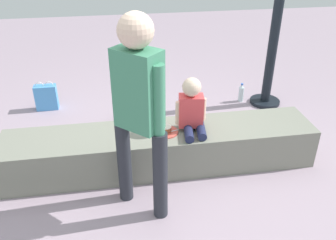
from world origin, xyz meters
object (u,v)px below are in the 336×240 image
(child_seated, at_px, (192,108))
(gift_bag, at_px, (46,97))
(cake_plate, at_px, (166,130))
(party_cup_red, at_px, (191,121))
(handbag_black_leather, at_px, (127,115))
(adult_standing, at_px, (139,102))
(water_bottle_far_side, at_px, (241,93))
(water_bottle_near_gift, at_px, (145,125))

(child_seated, bearing_deg, gift_bag, 136.70)
(child_seated, height_order, cake_plate, child_seated)
(party_cup_red, distance_m, handbag_black_leather, 0.71)
(handbag_black_leather, bearing_deg, adult_standing, -88.56)
(child_seated, distance_m, party_cup_red, 0.89)
(child_seated, bearing_deg, party_cup_red, 76.42)
(water_bottle_far_side, relative_size, party_cup_red, 2.22)
(adult_standing, relative_size, party_cup_red, 14.17)
(water_bottle_near_gift, height_order, party_cup_red, water_bottle_near_gift)
(gift_bag, relative_size, water_bottle_far_side, 1.46)
(child_seated, relative_size, handbag_black_leather, 1.63)
(water_bottle_far_side, bearing_deg, cake_plate, -133.55)
(adult_standing, distance_m, handbag_black_leather, 1.57)
(gift_bag, bearing_deg, party_cup_red, -22.43)
(gift_bag, distance_m, handbag_black_leather, 1.05)
(adult_standing, height_order, handbag_black_leather, adult_standing)
(party_cup_red, bearing_deg, gift_bag, 157.57)
(water_bottle_near_gift, xyz_separation_m, handbag_black_leather, (-0.17, 0.25, 0.01))
(adult_standing, bearing_deg, cake_plate, 61.51)
(cake_plate, height_order, handbag_black_leather, cake_plate)
(adult_standing, bearing_deg, water_bottle_near_gift, 82.82)
(child_seated, bearing_deg, cake_plate, -177.21)
(gift_bag, distance_m, water_bottle_near_gift, 1.33)
(adult_standing, distance_m, gift_bag, 2.21)
(child_seated, bearing_deg, handbag_black_leather, 121.21)
(cake_plate, xyz_separation_m, water_bottle_far_side, (1.13, 1.19, -0.28))
(child_seated, distance_m, handbag_black_leather, 1.11)
(party_cup_red, bearing_deg, child_seated, -103.58)
(adult_standing, relative_size, handbag_black_leather, 5.14)
(gift_bag, xyz_separation_m, party_cup_red, (1.61, -0.66, -0.10))
(water_bottle_near_gift, relative_size, water_bottle_far_side, 0.87)
(party_cup_red, bearing_deg, water_bottle_near_gift, -170.88)
(child_seated, height_order, adult_standing, adult_standing)
(gift_bag, height_order, water_bottle_far_side, gift_bag)
(water_bottle_near_gift, bearing_deg, handbag_black_leather, 124.82)
(water_bottle_near_gift, distance_m, water_bottle_far_side, 1.38)
(party_cup_red, bearing_deg, handbag_black_leather, 166.56)
(child_seated, xyz_separation_m, water_bottle_far_side, (0.90, 1.18, -0.47))
(cake_plate, height_order, water_bottle_near_gift, cake_plate)
(gift_bag, bearing_deg, cake_plate, -48.48)
(gift_bag, xyz_separation_m, water_bottle_near_gift, (1.09, -0.75, -0.06))
(water_bottle_far_side, distance_m, party_cup_red, 0.88)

